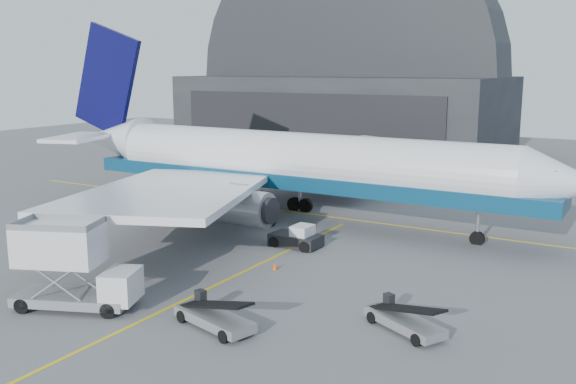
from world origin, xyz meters
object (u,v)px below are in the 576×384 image
Objects in this scene: pushback_tug at (297,238)px; belt_loader_a at (214,316)px; belt_loader_b at (404,320)px; airliner at (281,162)px; catering_truck at (71,267)px.

belt_loader_a is at bearing -75.18° from pushback_tug.
belt_loader_a reaches higher than belt_loader_b.
airliner is at bearing 128.59° from belt_loader_a.
catering_truck is 1.38× the size of belt_loader_a.
airliner is 6.95× the size of catering_truck.
airliner is 10.66m from pushback_tug.
pushback_tug is at bearing 52.63° from catering_truck.
airliner is 25.32m from catering_truck.
pushback_tug is at bearing 166.44° from belt_loader_b.
airliner reaches higher than belt_loader_b.
pushback_tug is (5.98, -7.63, -4.43)m from airliner.
pushback_tug is 16.78m from belt_loader_b.
catering_truck reaches higher than belt_loader_b.
catering_truck is 1.51× the size of belt_loader_b.
belt_loader_a is 9.96m from belt_loader_b.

